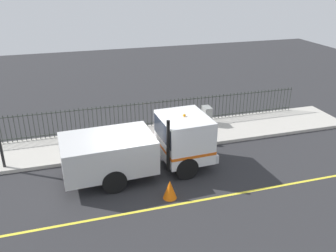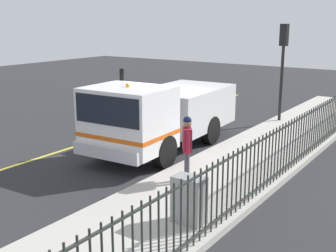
# 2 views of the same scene
# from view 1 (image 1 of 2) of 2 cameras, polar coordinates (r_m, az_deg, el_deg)

# --- Properties ---
(ground_plane) EXTENTS (53.21, 53.21, 0.00)m
(ground_plane) POSITION_cam_1_polar(r_m,az_deg,el_deg) (14.95, -4.79, -8.17)
(ground_plane) COLOR #2B2B2D
(ground_plane) RESTS_ON ground
(sidewalk_slab) EXTENTS (2.98, 24.19, 0.16)m
(sidewalk_slab) POSITION_cam_1_polar(r_m,az_deg,el_deg) (17.79, -7.07, -2.51)
(sidewalk_slab) COLOR #B7B2A8
(sidewalk_slab) RESTS_ON ground
(lane_marking) EXTENTS (0.12, 21.77, 0.01)m
(lane_marking) POSITION_cam_1_polar(r_m,az_deg,el_deg) (13.13, -2.64, -13.15)
(lane_marking) COLOR yellow
(lane_marking) RESTS_ON ground
(work_truck) EXTENTS (2.63, 6.33, 2.67)m
(work_truck) POSITION_cam_1_polar(r_m,az_deg,el_deg) (14.73, -3.18, -2.90)
(work_truck) COLOR white
(work_truck) RESTS_ON ground
(worker_standing) EXTENTS (0.45, 0.52, 1.68)m
(worker_standing) POSITION_cam_1_polar(r_m,az_deg,el_deg) (17.43, 1.76, 1.12)
(worker_standing) COLOR maroon
(worker_standing) RESTS_ON sidewalk_slab
(iron_fence) EXTENTS (0.04, 20.60, 1.43)m
(iron_fence) POSITION_cam_1_polar(r_m,az_deg,el_deg) (18.68, -7.92, 1.44)
(iron_fence) COLOR #2D332D
(iron_fence) RESTS_ON sidewalk_slab
(utility_cabinet) EXTENTS (0.65, 0.40, 0.98)m
(utility_cabinet) POSITION_cam_1_polar(r_m,az_deg,el_deg) (19.45, 6.20, 1.71)
(utility_cabinet) COLOR gray
(utility_cabinet) RESTS_ON sidewalk_slab
(traffic_cone) EXTENTS (0.52, 0.52, 0.75)m
(traffic_cone) POSITION_cam_1_polar(r_m,az_deg,el_deg) (13.47, 0.30, -10.11)
(traffic_cone) COLOR orange
(traffic_cone) RESTS_ON ground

